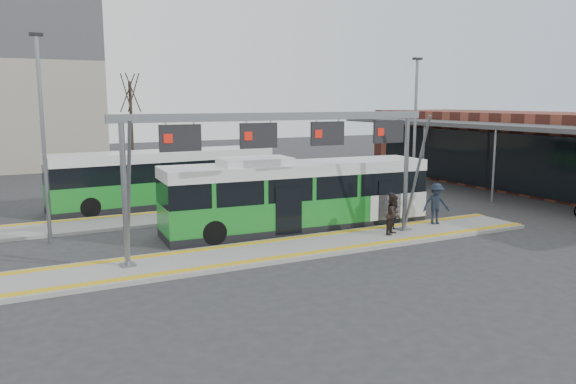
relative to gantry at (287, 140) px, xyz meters
name	(u,v)px	position (x,y,z in m)	size (l,w,h in m)	color
ground	(298,249)	(0.35, -0.25, -4.30)	(120.00, 120.00, 0.00)	#2D2D30
platform_main	(298,248)	(0.35, -0.25, -4.22)	(22.00, 3.00, 0.15)	gray
platform_second	(148,219)	(-3.65, 7.75, -4.22)	(20.00, 3.00, 0.15)	gray
tactile_main	(298,245)	(0.35, -0.25, -4.14)	(22.00, 2.65, 0.02)	yellow
tactile_second	(143,213)	(-3.65, 8.90, -4.14)	(20.00, 0.35, 0.02)	yellow
gantry	(287,140)	(0.00, 0.00, 0.00)	(13.00, 1.68, 5.20)	slate
station_building	(576,153)	(22.17, 3.74, -1.76)	(11.50, 32.00, 5.00)	brown
hero_bus	(297,196)	(1.97, 2.85, -2.76)	(12.33, 3.31, 3.36)	black
bg_bus_green	(165,179)	(-1.82, 11.36, -2.79)	(12.38, 3.40, 3.06)	black
passenger_a	(392,211)	(5.38, 0.32, -3.32)	(0.61, 0.40, 1.66)	black
passenger_b	(394,215)	(4.91, -0.40, -3.30)	(0.82, 0.64, 1.69)	black
passenger_c	(436,204)	(7.88, 0.33, -3.20)	(1.23, 0.71, 1.90)	#19222E
tree_left	(39,88)	(-6.70, 31.80, 2.54)	(1.40, 1.40, 9.02)	#382B21
tree_mid	(130,93)	(0.75, 32.23, 2.12)	(1.40, 1.40, 8.47)	#382B21
lamp_west	(43,135)	(-8.25, 5.22, 0.14)	(0.50, 0.25, 8.39)	slate
lamp_east	(415,129)	(10.17, 4.75, -0.04)	(0.50, 0.25, 8.03)	slate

